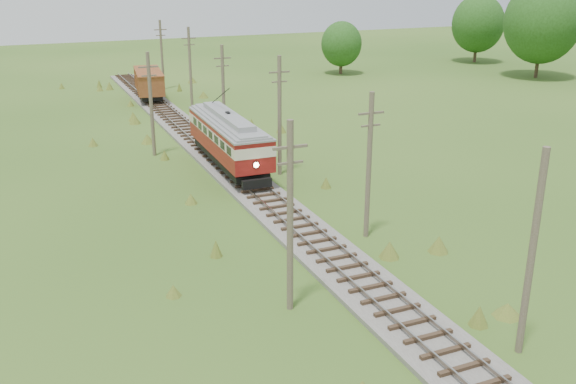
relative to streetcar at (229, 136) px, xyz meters
name	(u,v)px	position (x,y,z in m)	size (l,w,h in m)	color
railbed_main	(228,166)	(0.00, 0.44, -2.55)	(3.60, 96.00, 0.57)	#605B54
streetcar	(229,136)	(0.00, 0.00, 0.00)	(3.37, 13.14, 5.97)	black
gondola	(149,82)	(0.00, 29.70, -0.57)	(4.05, 9.29, 2.99)	black
gravel_pile	(209,120)	(2.72, 14.50, -2.11)	(3.76, 3.99, 1.37)	gray
utility_pole_r_1	(532,255)	(3.10, -28.56, 1.65)	(0.30, 0.30, 8.80)	brown
utility_pole_r_2	(369,165)	(3.30, -15.56, 1.68)	(1.60, 0.30, 8.60)	brown
utility_pole_r_3	(280,115)	(3.20, -2.56, 1.88)	(1.60, 0.30, 9.00)	brown
utility_pole_r_4	(223,90)	(3.00, 10.44, 1.58)	(1.60, 0.30, 8.40)	brown
utility_pole_r_5	(190,67)	(3.40, 23.44, 1.83)	(1.60, 0.30, 8.90)	brown
utility_pole_r_6	(162,54)	(3.20, 36.44, 1.73)	(1.60, 0.30, 8.70)	brown
utility_pole_l_a	(290,216)	(-4.20, -21.56, 1.88)	(1.60, 0.30, 9.00)	brown
utility_pole_l_b	(151,103)	(-4.50, 6.44, 1.68)	(1.60, 0.30, 8.60)	brown
tree_right_4	(543,22)	(54.00, 24.44, 5.00)	(10.50, 10.50, 13.53)	#38281C
tree_right_5	(478,24)	(56.00, 40.44, 3.45)	(8.40, 8.40, 10.82)	#38281C
tree_mid_b	(341,44)	(30.00, 38.44, 1.59)	(5.88, 5.88, 7.57)	#38281C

